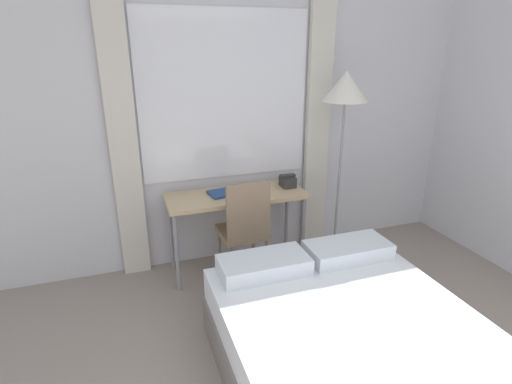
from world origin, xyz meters
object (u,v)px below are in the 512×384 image
object	(u,v)px
desk	(236,201)
book	(225,192)
telephone	(288,181)
standing_lamp	(345,99)
desk_chair	(245,226)
bed	(362,365)

from	to	relation	value
desk	book	distance (m)	0.13
desk	telephone	distance (m)	0.54
desk	standing_lamp	distance (m)	1.34
desk	standing_lamp	world-z (taller)	standing_lamp
desk	telephone	xyz separation A→B (m)	(0.52, 0.03, 0.13)
desk	desk_chair	bearing A→B (deg)	-90.90
desk_chair	telephone	xyz separation A→B (m)	(0.53, 0.29, 0.27)
book	telephone	bearing A→B (deg)	-0.06
telephone	bed	bearing A→B (deg)	-98.45
standing_lamp	bed	bearing A→B (deg)	-114.29
desk	book	xyz separation A→B (m)	(-0.09, 0.03, 0.08)
desk_chair	telephone	bearing A→B (deg)	27.52
desk_chair	bed	world-z (taller)	desk_chair
bed	standing_lamp	xyz separation A→B (m)	(0.72, 1.61, 1.33)
standing_lamp	telephone	distance (m)	0.92
telephone	book	size ratio (longest dim) A/B	0.48
standing_lamp	desk	bearing A→B (deg)	172.55
telephone	book	xyz separation A→B (m)	(-0.62, 0.00, -0.04)
standing_lamp	book	size ratio (longest dim) A/B	5.66
bed	standing_lamp	bearing A→B (deg)	65.71
bed	book	xyz separation A→B (m)	(-0.35, 1.77, 0.51)
desk	book	bearing A→B (deg)	160.50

